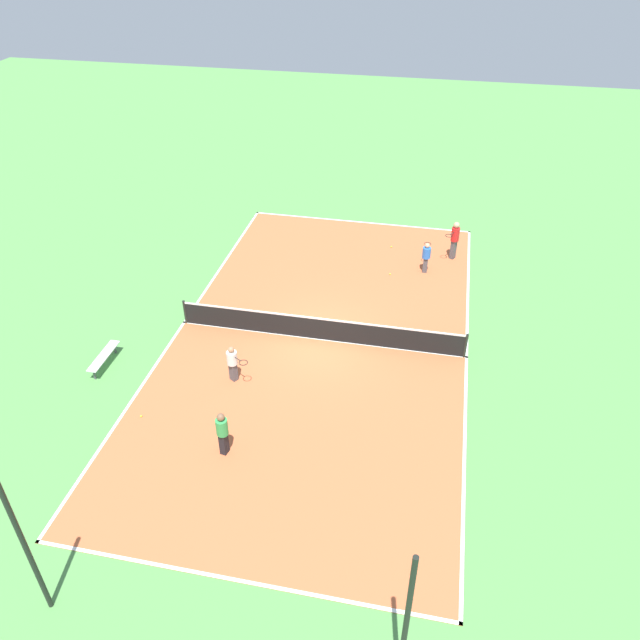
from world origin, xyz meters
TOP-DOWN VIEW (x-y plane):
  - ground_plane at (0.00, 0.00)m, footprint 80.00×80.00m
  - court_surface at (0.00, 0.00)m, footprint 11.04×20.54m
  - tennis_net at (0.00, 0.00)m, footprint 10.84×0.10m
  - bench at (7.23, 3.08)m, footprint 0.36×1.82m
  - player_far_green at (1.67, 6.22)m, footprint 0.43×0.43m
  - player_far_white at (2.45, 2.91)m, footprint 0.97×0.77m
  - player_coach_red at (-4.71, -7.35)m, footprint 0.75×0.98m
  - player_near_blue at (-3.55, -5.89)m, footprint 0.36×0.93m
  - tennis_ball_right_alley at (-2.07, -5.28)m, footprint 0.07×0.07m
  - tennis_ball_near_net at (-1.85, -7.83)m, footprint 0.07×0.07m
  - tennis_ball_left_sideline at (4.82, 5.31)m, footprint 0.07×0.07m
  - fence_post_back_left at (-4.16, 11.74)m, footprint 0.12×0.12m
  - fence_post_back_right at (4.16, 11.74)m, footprint 0.12×0.12m

SIDE VIEW (x-z plane):
  - ground_plane at x=0.00m, z-range 0.00..0.00m
  - court_surface at x=0.00m, z-range 0.00..0.02m
  - tennis_ball_right_alley at x=-2.07m, z-range 0.02..0.09m
  - tennis_ball_near_net at x=-1.85m, z-range 0.02..0.09m
  - tennis_ball_left_sideline at x=4.82m, z-range 0.02..0.09m
  - bench at x=7.23m, z-range 0.17..0.62m
  - tennis_net at x=0.00m, z-range 0.03..1.04m
  - player_far_white at x=2.45m, z-range 0.11..1.51m
  - player_near_blue at x=-3.55m, z-range 0.11..1.52m
  - player_far_green at x=1.67m, z-range 0.13..1.70m
  - player_coach_red at x=-4.71m, z-range 0.17..1.98m
  - fence_post_back_left at x=-4.16m, z-range 0.00..4.39m
  - fence_post_back_right at x=4.16m, z-range 0.00..4.39m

